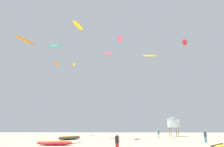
{
  "coord_description": "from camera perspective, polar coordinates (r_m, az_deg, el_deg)",
  "views": [
    {
      "loc": [
        0.82,
        -13.03,
        2.31
      ],
      "look_at": [
        0.0,
        20.6,
        10.4
      ],
      "focal_mm": 34.57,
      "sensor_mm": 36.0,
      "label": 1
    }
  ],
  "objects": [
    {
      "name": "kite_aloft_2",
      "position": [
        41.89,
        2.15,
        9.06
      ],
      "size": [
        1.6,
        3.59,
        0.74
      ],
      "color": "#E5598C"
    },
    {
      "name": "kite_aloft_7",
      "position": [
        43.34,
        -14.71,
        7.11
      ],
      "size": [
        2.64,
        0.99,
        0.51
      ],
      "color": "#19B29E"
    },
    {
      "name": "person_midground",
      "position": [
        33.55,
        23.44,
        -14.72
      ],
      "size": [
        0.42,
        0.44,
        1.68
      ],
      "rotation": [
        0.0,
        0.0,
        3.9
      ],
      "color": "teal",
      "rests_on": "ground"
    },
    {
      "name": "person_foreground",
      "position": [
        19.85,
        1.37,
        -17.48
      ],
      "size": [
        0.47,
        0.36,
        1.61
      ],
      "rotation": [
        0.0,
        0.0,
        4.16
      ],
      "color": "#B21E23",
      "rests_on": "ground"
    },
    {
      "name": "kite_grounded_far",
      "position": [
        27.46,
        -14.88,
        -17.39
      ],
      "size": [
        4.38,
        1.27,
        0.57
      ],
      "color": "red",
      "rests_on": "ground"
    },
    {
      "name": "kite_aloft_6",
      "position": [
        39.79,
        -8.97,
        12.43
      ],
      "size": [
        1.94,
        4.11,
        0.51
      ],
      "color": "yellow"
    },
    {
      "name": "kite_aloft_4",
      "position": [
        46.98,
        -1.16,
        5.43
      ],
      "size": [
        2.32,
        1.22,
        0.47
      ],
      "color": "#E5598C"
    },
    {
      "name": "kite_grounded_near",
      "position": [
        37.21,
        -11.16,
        -16.41
      ],
      "size": [
        3.84,
        4.82,
        0.58
      ],
      "color": "#2D2D33",
      "rests_on": "ground"
    },
    {
      "name": "kite_grounded_mid",
      "position": [
        24.42,
        26.08,
        -17.06
      ],
      "size": [
        3.59,
        4.11,
        0.52
      ],
      "color": "yellow",
      "rests_on": "ground"
    },
    {
      "name": "kite_aloft_1",
      "position": [
        48.68,
        10.16,
        4.64
      ],
      "size": [
        3.51,
        1.1,
        0.51
      ],
      "color": "yellow"
    },
    {
      "name": "kite_aloft_0",
      "position": [
        32.53,
        -22.04,
        8.17
      ],
      "size": [
        2.32,
        3.75,
        0.86
      ],
      "color": "orange"
    },
    {
      "name": "kite_aloft_3",
      "position": [
        40.61,
        -9.92,
        2.37
      ],
      "size": [
        1.28,
        2.31,
        0.49
      ],
      "color": "yellow"
    },
    {
      "name": "kite_aloft_5",
      "position": [
        53.46,
        -14.41,
        2.54
      ],
      "size": [
        0.93,
        3.13,
        0.46
      ],
      "color": "orange"
    },
    {
      "name": "lifeguard_tower",
      "position": [
        48.17,
        15.86,
        -12.14
      ],
      "size": [
        2.3,
        2.3,
        4.15
      ],
      "color": "#8C704C",
      "rests_on": "ground"
    },
    {
      "name": "person_left",
      "position": [
        39.41,
        12.15,
        -15.14
      ],
      "size": [
        0.5,
        0.39,
        1.72
      ],
      "rotation": [
        0.0,
        0.0,
        2.11
      ],
      "color": "silver",
      "rests_on": "ground"
    },
    {
      "name": "kite_aloft_8",
      "position": [
        60.17,
        18.68,
        7.79
      ],
      "size": [
        2.87,
        4.28,
        0.82
      ],
      "color": "red"
    }
  ]
}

